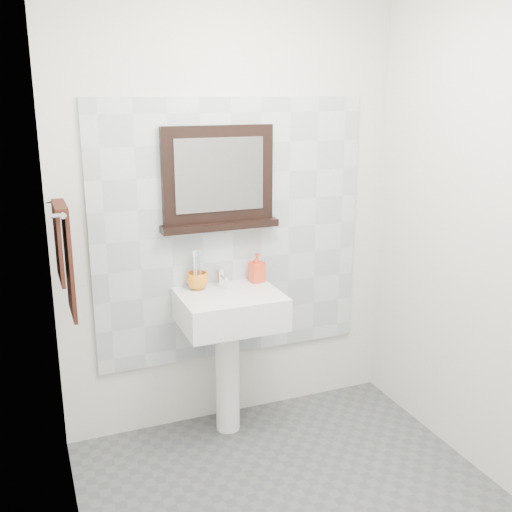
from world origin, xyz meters
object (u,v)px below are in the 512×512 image
Objects in this scene: soap_dispenser at (257,267)px; framed_mirror at (218,180)px; toothbrush_cup at (197,281)px; pedestal_sink at (229,324)px; hand_towel at (64,251)px.

soap_dispenser is 0.26× the size of framed_mirror.
soap_dispenser is (0.36, -0.00, 0.04)m from toothbrush_cup.
pedestal_sink is 1.75× the size of hand_towel.
hand_towel is (-0.86, -0.24, -0.26)m from framed_mirror.
hand_towel reaches higher than toothbrush_cup.
toothbrush_cup is at bearing -160.42° from framed_mirror.
pedestal_sink is 0.80m from framed_mirror.
pedestal_sink is 1.43× the size of framed_mirror.
soap_dispenser is 1.11m from hand_towel.
framed_mirror reaches higher than hand_towel.
hand_towel reaches higher than pedestal_sink.
hand_towel is at bearing -176.14° from pedestal_sink.
soap_dispenser is 0.55m from framed_mirror.
toothbrush_cup is at bearing 136.56° from pedestal_sink.
framed_mirror is at bearing 19.58° from toothbrush_cup.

